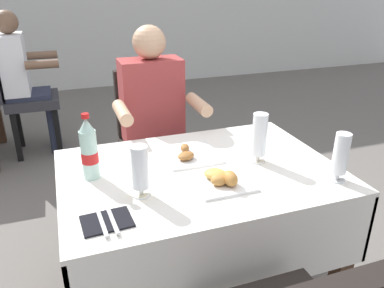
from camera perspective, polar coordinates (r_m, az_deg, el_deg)
The scene contains 12 objects.
main_dining_table at distance 1.77m, azimuth 1.09°, elevation -8.56°, with size 1.20×0.84×0.73m.
chair_far_diner_seat at distance 2.47m, azimuth -5.51°, elevation 0.89°, with size 0.44×0.50×0.97m.
seated_diner_far at distance 2.31m, azimuth -5.55°, elevation 3.42°, with size 0.50×0.46×1.26m.
plate_near_camera at distance 1.57m, azimuth 4.41°, elevation -5.23°, with size 0.23×0.23×0.07m.
plate_far_diner at distance 1.80m, azimuth -0.42°, elevation -1.57°, with size 0.25×0.25×0.05m.
beer_glass_left at distance 1.74m, azimuth 9.97°, elevation 1.04°, with size 0.07×0.07×0.23m.
beer_glass_middle at distance 1.67m, azimuth 21.18°, elevation -1.85°, with size 0.07×0.07×0.21m.
beer_glass_right at distance 1.46m, azimuth -7.73°, elevation -3.97°, with size 0.07×0.07×0.21m.
cola_bottle_primary at distance 1.62m, azimuth -15.04°, elevation -0.91°, with size 0.07×0.07×0.28m.
napkin_cutlery_set at distance 1.38m, azimuth -12.55°, elevation -11.12°, with size 0.18×0.19×0.01m.
background_chair_right at distance 3.71m, azimuth -24.12°, elevation 6.74°, with size 0.50×0.44×0.97m.
background_patron at distance 3.67m, azimuth -23.77°, elevation 9.19°, with size 0.46×0.50×1.26m.
Camera 1 is at (-0.52, -1.41, 1.50)m, focal length 35.90 mm.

